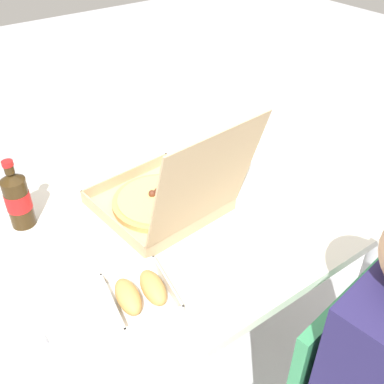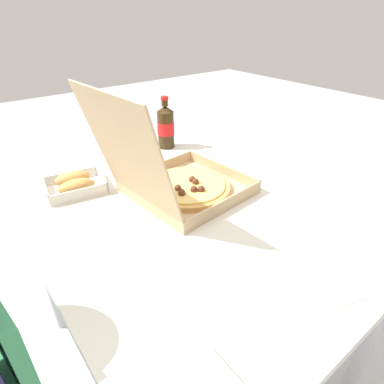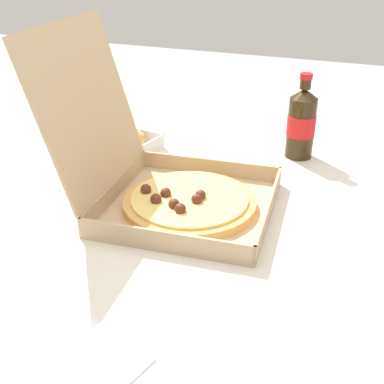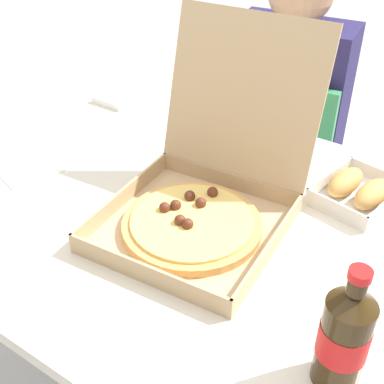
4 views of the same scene
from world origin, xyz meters
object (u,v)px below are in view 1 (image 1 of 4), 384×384
Objects in this scene: pizza_box_open at (166,198)px; napkin_pile at (365,201)px; cola_bottle at (18,199)px; paper_menu at (268,154)px; bread_side_box at (141,293)px.

napkin_pile is at bearing 147.48° from pizza_box_open.
cola_bottle is (0.38, -0.21, 0.04)m from pizza_box_open.
pizza_box_open is 0.64m from napkin_pile.
napkin_pile is (-0.54, 0.34, -0.04)m from pizza_box_open.
pizza_box_open reaches higher than napkin_pile.
pizza_box_open is at bearing 151.11° from cola_bottle.
bread_side_box is at bearing 38.95° from paper_menu.
pizza_box_open is 0.44m from cola_bottle.
pizza_box_open is 2.14× the size of cola_bottle.
pizza_box_open is at bearing -133.88° from bread_side_box.
cola_bottle reaches higher than paper_menu.
napkin_pile is at bearing 173.85° from bread_side_box.
cola_bottle reaches higher than bread_side_box.
bread_side_box is 0.79m from napkin_pile.
bread_side_box is 1.94× the size of napkin_pile.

